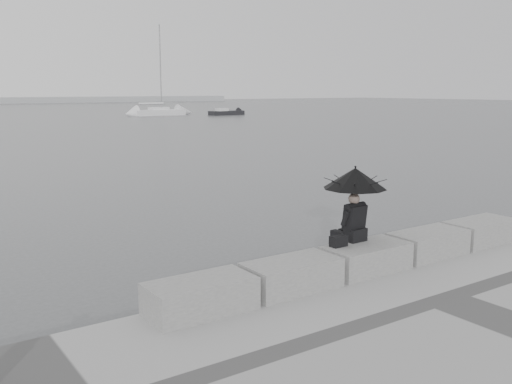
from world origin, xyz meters
TOP-DOWN VIEW (x-y plane):
  - ground at (0.00, 0.00)m, footprint 360.00×360.00m
  - stone_block_far_left at (-3.40, -0.45)m, footprint 1.60×0.80m
  - stone_block_left at (-1.70, -0.45)m, footprint 1.60×0.80m
  - stone_block_centre at (0.00, -0.45)m, footprint 1.60×0.80m
  - stone_block_right at (1.70, -0.45)m, footprint 1.60×0.80m
  - stone_block_far_right at (3.40, -0.45)m, footprint 1.60×0.80m
  - seated_person at (0.01, -0.11)m, footprint 1.16×1.16m
  - bag at (-0.50, -0.25)m, footprint 0.30×0.17m
  - sailboat_right at (28.17, 68.80)m, footprint 7.60×2.55m
  - small_motorboat at (37.12, 64.73)m, footprint 5.58×1.93m

SIDE VIEW (x-z plane):
  - ground at x=0.00m, z-range 0.00..0.00m
  - small_motorboat at x=37.12m, z-range -0.23..0.87m
  - sailboat_right at x=28.17m, z-range -5.92..6.98m
  - stone_block_far_left at x=-3.40m, z-range 0.50..1.00m
  - stone_block_left at x=-1.70m, z-range 0.50..1.00m
  - stone_block_centre at x=0.00m, z-range 0.50..1.00m
  - stone_block_right at x=1.70m, z-range 0.50..1.00m
  - stone_block_far_right at x=3.40m, z-range 0.50..1.00m
  - bag at x=-0.50m, z-range 1.00..1.19m
  - seated_person at x=0.01m, z-range 1.31..2.70m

